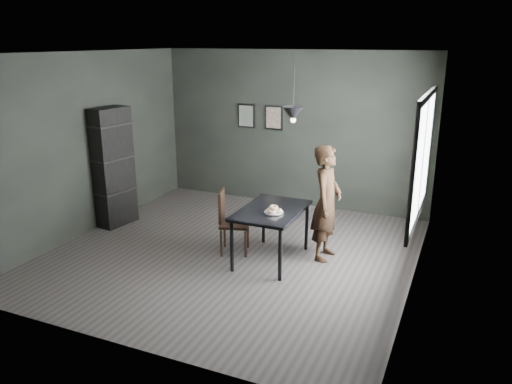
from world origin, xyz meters
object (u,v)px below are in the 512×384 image
at_px(cafe_table, 271,215).
at_px(shelf_unit, 112,167).
at_px(woman, 327,203).
at_px(pendant_lamp, 293,114).
at_px(white_plate, 274,213).
at_px(wood_chair, 229,217).

bearing_deg(cafe_table, shelf_unit, 173.80).
distance_m(woman, pendant_lamp, 1.34).
xyz_separation_m(cafe_table, white_plate, (0.09, -0.13, 0.08)).
relative_size(cafe_table, shelf_unit, 0.62).
bearing_deg(woman, pendant_lamp, 126.23).
xyz_separation_m(white_plate, wood_chair, (-0.75, 0.15, -0.23)).
relative_size(wood_chair, shelf_unit, 0.48).
height_order(white_plate, wood_chair, wood_chair).
distance_m(cafe_table, pendant_lamp, 1.41).
bearing_deg(woman, wood_chair, 107.35).
relative_size(wood_chair, pendant_lamp, 1.08).
relative_size(white_plate, woman, 0.14).
height_order(cafe_table, pendant_lamp, pendant_lamp).
xyz_separation_m(wood_chair, pendant_lamp, (0.91, 0.09, 1.52)).
bearing_deg(woman, shelf_unit, 92.74).
bearing_deg(woman, white_plate, 133.66).
relative_size(cafe_table, white_plate, 5.22).
xyz_separation_m(woman, shelf_unit, (-3.58, -0.07, 0.16)).
xyz_separation_m(woman, pendant_lamp, (-0.41, -0.28, 1.24)).
bearing_deg(shelf_unit, pendant_lamp, 4.95).
bearing_deg(cafe_table, woman, 30.12).
height_order(wood_chair, shelf_unit, shelf_unit).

